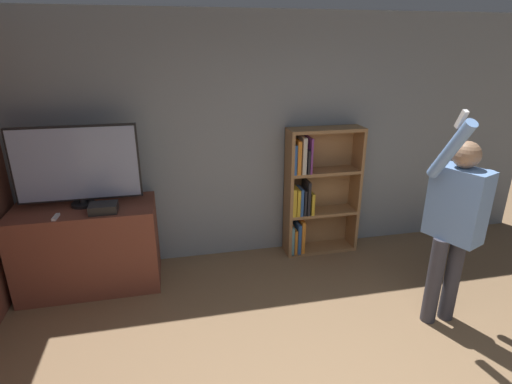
{
  "coord_description": "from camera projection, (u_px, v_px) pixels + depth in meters",
  "views": [
    {
      "loc": [
        -0.93,
        -1.1,
        2.36
      ],
      "look_at": [
        -0.24,
        2.05,
        1.16
      ],
      "focal_mm": 28.0,
      "sensor_mm": 36.0,
      "label": 1
    }
  ],
  "objects": [
    {
      "name": "wall_back",
      "position": [
        255.0,
        141.0,
        4.45
      ],
      "size": [
        7.09,
        0.06,
        2.7
      ],
      "color": "gray",
      "rests_on": "ground_plane"
    },
    {
      "name": "tv_ledge",
      "position": [
        89.0,
        247.0,
        4.03
      ],
      "size": [
        1.35,
        0.63,
        0.87
      ],
      "color": "brown",
      "rests_on": "ground_plane"
    },
    {
      "name": "television",
      "position": [
        77.0,
        165.0,
        3.78
      ],
      "size": [
        1.15,
        0.22,
        0.79
      ],
      "color": "black",
      "rests_on": "tv_ledge"
    },
    {
      "name": "game_console",
      "position": [
        104.0,
        208.0,
        3.75
      ],
      "size": [
        0.25,
        0.2,
        0.08
      ],
      "color": "black",
      "rests_on": "tv_ledge"
    },
    {
      "name": "remote_loose",
      "position": [
        56.0,
        217.0,
        3.63
      ],
      "size": [
        0.05,
        0.14,
        0.02
      ],
      "color": "white",
      "rests_on": "tv_ledge"
    },
    {
      "name": "bookshelf",
      "position": [
        314.0,
        193.0,
        4.63
      ],
      "size": [
        0.86,
        0.28,
        1.5
      ],
      "color": "#997047",
      "rests_on": "ground_plane"
    },
    {
      "name": "person",
      "position": [
        455.0,
        218.0,
        3.3
      ],
      "size": [
        0.58,
        0.56,
        1.94
      ],
      "rotation": [
        0.0,
        0.0,
        -1.18
      ],
      "color": "#383842",
      "rests_on": "ground_plane"
    }
  ]
}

